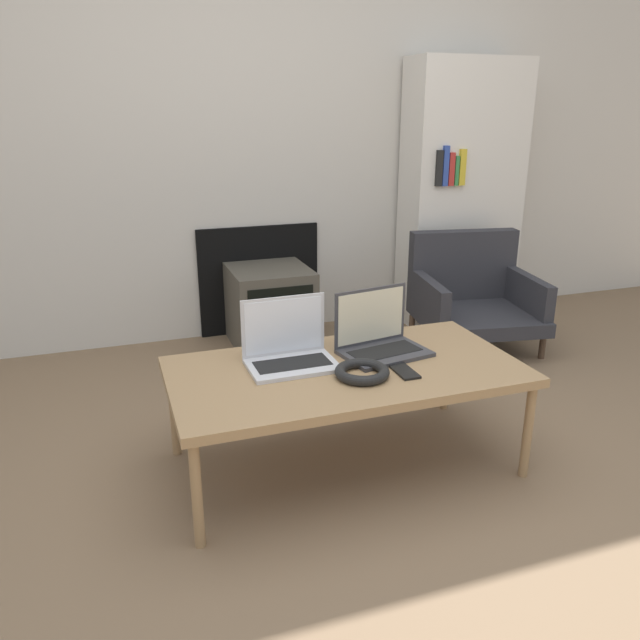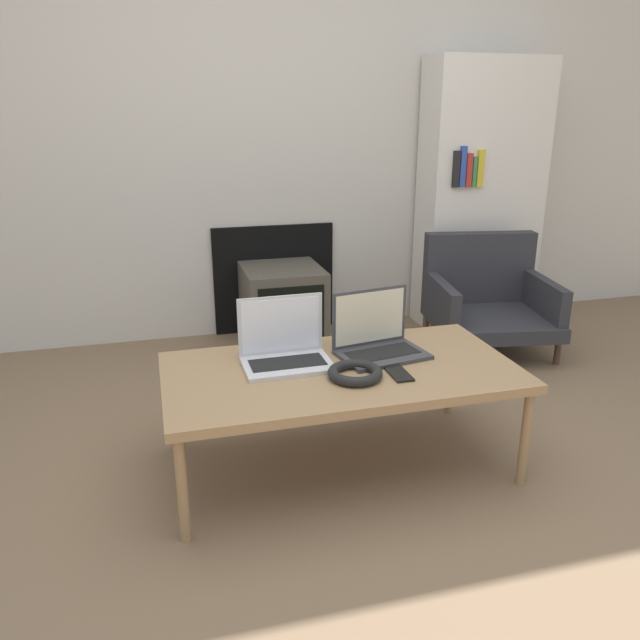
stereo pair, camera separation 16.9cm
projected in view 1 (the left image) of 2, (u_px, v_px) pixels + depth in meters
ground_plane at (385, 521)px, 2.16m from camera, size 14.00×14.00×0.00m
wall_back at (240, 120)px, 3.61m from camera, size 7.00×0.08×2.60m
table at (346, 375)px, 2.38m from camera, size 1.33×0.69×0.42m
laptop_left at (289, 349)px, 2.39m from camera, size 0.34×0.23×0.25m
laptop_right at (379, 338)px, 2.50m from camera, size 0.37×0.28×0.25m
headphones at (362, 372)px, 2.28m from camera, size 0.20×0.20×0.04m
phone at (404, 371)px, 2.32m from camera, size 0.07×0.15×0.01m
tv at (270, 307)px, 3.71m from camera, size 0.46×0.49×0.47m
armchair at (471, 293)px, 3.70m from camera, size 0.75×0.73×0.66m
bookshelf at (461, 195)px, 4.01m from camera, size 0.76×0.32×1.65m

